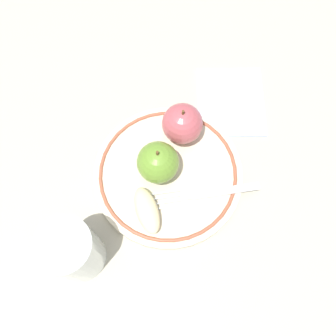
% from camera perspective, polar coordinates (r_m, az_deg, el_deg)
% --- Properties ---
extents(ground_plane, '(2.00, 2.00, 0.00)m').
position_cam_1_polar(ground_plane, '(0.61, -0.43, -2.67)').
color(ground_plane, '#AFA894').
extents(plate, '(0.24, 0.24, 0.02)m').
position_cam_1_polar(plate, '(0.60, 0.00, -0.95)').
color(plate, beige).
rests_on(plate, ground_plane).
extents(apple_red_whole, '(0.07, 0.07, 0.07)m').
position_cam_1_polar(apple_red_whole, '(0.57, -1.37, 0.94)').
color(apple_red_whole, olive).
rests_on(apple_red_whole, plate).
extents(apple_second_whole, '(0.07, 0.07, 0.07)m').
position_cam_1_polar(apple_second_whole, '(0.60, 2.19, 6.77)').
color(apple_second_whole, '#B54E56').
rests_on(apple_second_whole, plate).
extents(apple_slice_front, '(0.08, 0.05, 0.02)m').
position_cam_1_polar(apple_slice_front, '(0.57, -3.23, -6.46)').
color(apple_slice_front, beige).
rests_on(apple_slice_front, plate).
extents(fork, '(0.08, 0.19, 0.00)m').
position_cam_1_polar(fork, '(0.59, 5.31, -4.02)').
color(fork, silver).
rests_on(fork, plate).
extents(drinking_glass, '(0.07, 0.07, 0.12)m').
position_cam_1_polar(drinking_glass, '(0.54, -14.28, -12.16)').
color(drinking_glass, silver).
rests_on(drinking_glass, ground_plane).
extents(napkin_folded, '(0.18, 0.17, 0.01)m').
position_cam_1_polar(napkin_folded, '(0.68, 9.55, 10.02)').
color(napkin_folded, '#AEBCD4').
rests_on(napkin_folded, ground_plane).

